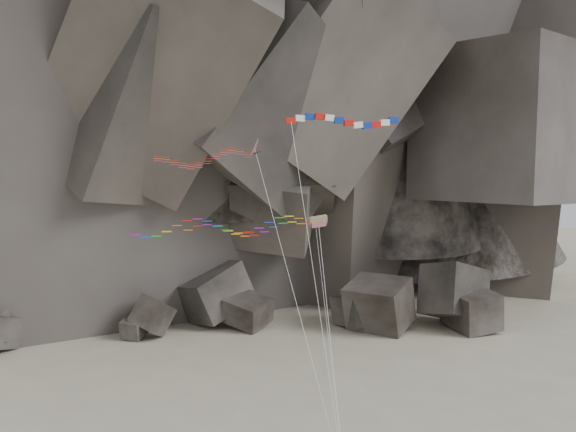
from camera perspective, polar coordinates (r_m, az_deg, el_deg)
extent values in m
cube|color=#47423F|center=(85.17, 8.07, -8.19)|extent=(10.41, 10.39, 7.22)
cube|color=#47423F|center=(83.58, -13.45, -9.81)|extent=(3.84, 4.49, 3.22)
cube|color=#47423F|center=(85.70, -3.57, -8.95)|extent=(6.92, 7.53, 5.00)
cube|color=#47423F|center=(89.13, 14.47, -7.40)|extent=(9.94, 9.99, 9.42)
cube|color=#47423F|center=(88.20, 15.94, -8.23)|extent=(6.43, 7.87, 5.68)
cube|color=#47423F|center=(88.14, -6.46, -7.75)|extent=(11.25, 9.49, 8.84)
cube|color=#47423F|center=(89.49, 8.00, -8.76)|extent=(4.43, 4.36, 3.43)
cube|color=#47423F|center=(83.26, -11.94, -9.32)|extent=(6.21, 5.31, 5.91)
cube|color=#47423F|center=(87.00, 6.20, -8.58)|extent=(6.74, 7.34, 4.90)
cylinder|color=silver|center=(46.21, 0.78, -7.87)|extent=(4.57, 10.02, 22.19)
cube|color=red|center=(48.76, 0.22, 8.46)|extent=(0.72, 0.50, 0.47)
cube|color=white|center=(48.86, 1.08, 8.68)|extent=(0.75, 0.50, 0.52)
cube|color=navy|center=(48.93, 1.95, 8.82)|extent=(0.77, 0.50, 0.55)
cube|color=red|center=(48.98, 2.82, 8.83)|extent=(0.78, 0.50, 0.56)
cube|color=white|center=(49.03, 3.69, 8.70)|extent=(0.76, 0.50, 0.53)
cube|color=navy|center=(49.11, 4.55, 8.48)|extent=(0.73, 0.50, 0.48)
cube|color=red|center=(49.23, 5.40, 8.23)|extent=(0.75, 0.50, 0.51)
cube|color=white|center=(49.41, 6.22, 8.05)|extent=(0.77, 0.50, 0.55)
cube|color=navy|center=(49.65, 7.02, 7.98)|extent=(0.78, 0.50, 0.56)
cube|color=red|center=(49.93, 7.81, 8.04)|extent=(0.77, 0.50, 0.54)
cube|color=white|center=(50.24, 8.58, 8.21)|extent=(0.74, 0.50, 0.49)
cube|color=navy|center=(50.54, 9.35, 8.41)|extent=(0.74, 0.50, 0.50)
cylinder|color=silver|center=(45.60, 2.55, -6.71)|extent=(2.00, 8.64, 24.29)
cube|color=yellow|center=(49.38, 2.69, -0.36)|extent=(1.49, 0.72, 0.81)
cube|color=#0CB219|center=(49.22, 2.75, -0.74)|extent=(1.25, 0.54, 0.56)
cylinder|color=silver|center=(46.87, 3.82, -11.15)|extent=(0.22, 8.75, 16.73)
cube|color=red|center=(52.21, 2.43, -0.49)|extent=(0.45, 0.29, 0.32)
cube|color=navy|center=(52.19, 2.25, -0.49)|extent=(0.18, 0.13, 0.33)
cylinder|color=silver|center=(48.27, 3.64, -10.90)|extent=(0.64, 11.53, 16.31)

